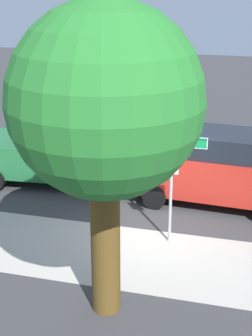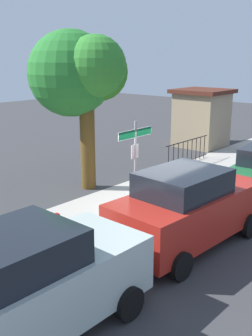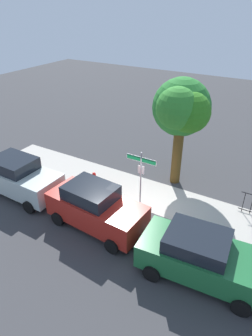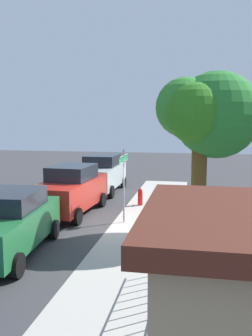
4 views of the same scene
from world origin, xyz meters
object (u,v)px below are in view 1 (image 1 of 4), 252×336
shade_tree (102,95)px  car_green (56,152)px  car_red (219,168)px  street_sign (172,163)px

shade_tree → car_green: (3.26, -5.71, -3.15)m
shade_tree → car_green: size_ratio=1.20×
shade_tree → car_red: (-1.54, -5.40, -3.07)m
shade_tree → car_red: 6.40m
shade_tree → car_red: bearing=-105.9°
shade_tree → car_green: bearing=-60.3°
car_red → car_green: bearing=0.0°
street_sign → car_green: street_sign is taller
street_sign → shade_tree: shade_tree is taller
street_sign → car_green: 4.89m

